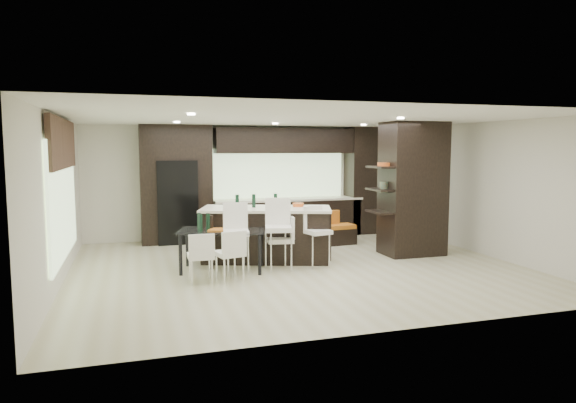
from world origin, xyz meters
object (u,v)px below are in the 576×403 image
object	(u,v)px
kitchen_island	(266,234)
stool_right	(318,243)
stool_mid	(278,242)
dining_table	(222,250)
stool_left	(236,245)
chair_far	(201,259)
chair_near	(230,257)
floor_vase	(393,221)
bench	(330,235)
chair_end	(280,243)

from	to	relation	value
kitchen_island	stool_right	xyz separation A→B (m)	(0.76, -0.83, -0.07)
stool_mid	dining_table	size ratio (longest dim) A/B	0.68
stool_left	stool_right	world-z (taller)	stool_left
chair_far	stool_mid	bearing A→B (deg)	18.01
stool_left	chair_near	bearing A→B (deg)	-105.50
floor_vase	chair_far	distance (m)	4.34
kitchen_island	chair_near	xyz separation A→B (m)	(-0.97, -1.31, -0.13)
stool_left	bench	bearing A→B (deg)	46.29
stool_mid	floor_vase	size ratio (longest dim) A/B	0.79
stool_mid	chair_near	bearing A→B (deg)	-141.86
kitchen_island	floor_vase	size ratio (longest dim) A/B	1.89
kitchen_island	bench	size ratio (longest dim) A/B	2.13
stool_left	chair_far	world-z (taller)	stool_left
dining_table	chair_far	bearing A→B (deg)	-108.03
kitchen_island	chair_far	bearing A→B (deg)	-119.42
chair_far	chair_near	bearing A→B (deg)	0.23
kitchen_island	stool_mid	distance (m)	0.86
stool_mid	chair_far	size ratio (longest dim) A/B	1.36
stool_mid	chair_end	size ratio (longest dim) A/B	1.20
kitchen_island	stool_right	bearing A→B (deg)	-29.11
chair_near	chair_end	distance (m)	1.29
floor_vase	stool_right	bearing A→B (deg)	-158.27
stool_left	stool_mid	distance (m)	0.76
bench	chair_end	bearing A→B (deg)	-139.36
stool_mid	stool_right	xyz separation A→B (m)	(0.76, 0.03, -0.07)
floor_vase	chair_end	world-z (taller)	floor_vase
stool_right	chair_end	world-z (taller)	stool_right
stool_right	dining_table	world-z (taller)	stool_right
floor_vase	chair_far	world-z (taller)	floor_vase
stool_mid	floor_vase	distance (m)	2.83
dining_table	chair_end	distance (m)	1.07
bench	floor_vase	xyz separation A→B (m)	(0.93, -1.18, 0.43)
chair_far	chair_end	bearing A→B (deg)	25.72
dining_table	chair_end	size ratio (longest dim) A/B	1.75
dining_table	stool_right	bearing A→B (deg)	7.66
chair_near	chair_end	size ratio (longest dim) A/B	0.91
stool_left	chair_far	distance (m)	0.82
kitchen_island	chair_far	size ratio (longest dim) A/B	3.27
bench	floor_vase	distance (m)	1.57
chair_near	chair_end	xyz separation A→B (m)	(1.07, 0.72, 0.04)
stool_left	floor_vase	xyz separation A→B (m)	(3.47, 0.79, 0.16)
stool_right	bench	distance (m)	2.21
floor_vase	dining_table	world-z (taller)	floor_vase
kitchen_island	chair_end	bearing A→B (deg)	-61.39
stool_left	chair_far	bearing A→B (deg)	-137.89
stool_right	bench	bearing A→B (deg)	48.91
floor_vase	chair_end	xyz separation A→B (m)	(-2.60, -0.53, -0.22)
chair_end	stool_right	bearing A→B (deg)	-101.39
floor_vase	stool_mid	bearing A→B (deg)	-163.44
floor_vase	chair_near	world-z (taller)	floor_vase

